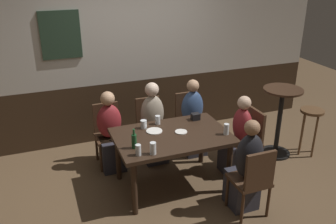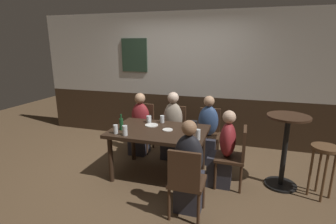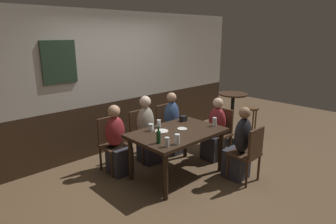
# 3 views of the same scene
# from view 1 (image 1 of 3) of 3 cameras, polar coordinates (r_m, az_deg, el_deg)

# --- Properties ---
(ground_plane) EXTENTS (12.00, 12.00, 0.00)m
(ground_plane) POSITION_cam_1_polar(r_m,az_deg,el_deg) (4.89, 0.60, -11.34)
(ground_plane) COLOR brown
(wall_back) EXTENTS (6.40, 0.13, 2.60)m
(wall_back) POSITION_cam_1_polar(r_m,az_deg,el_deg) (5.78, -5.45, 8.39)
(wall_back) COLOR #332316
(wall_back) RESTS_ON ground_plane
(dining_table) EXTENTS (1.42, 0.95, 0.74)m
(dining_table) POSITION_cam_1_polar(r_m,az_deg,el_deg) (4.55, 0.63, -4.55)
(dining_table) COLOR black
(dining_table) RESTS_ON ground_plane
(chair_left_far) EXTENTS (0.40, 0.40, 0.88)m
(chair_left_far) POSITION_cam_1_polar(r_m,az_deg,el_deg) (5.23, -9.38, -2.91)
(chair_left_far) COLOR #422B1C
(chair_left_far) RESTS_ON ground_plane
(chair_right_near) EXTENTS (0.40, 0.40, 0.88)m
(chair_right_near) POSITION_cam_1_polar(r_m,az_deg,el_deg) (4.21, 13.26, -10.18)
(chair_right_near) COLOR #422B1C
(chair_right_near) RESTS_ON ground_plane
(chair_mid_far) EXTENTS (0.40, 0.40, 0.88)m
(chair_mid_far) POSITION_cam_1_polar(r_m,az_deg,el_deg) (5.37, -2.84, -1.90)
(chair_mid_far) COLOR #422B1C
(chair_mid_far) RESTS_ON ground_plane
(chair_right_far) EXTENTS (0.40, 0.40, 0.88)m
(chair_right_far) POSITION_cam_1_polar(r_m,az_deg,el_deg) (5.57, 3.29, -0.92)
(chair_right_far) COLOR #422B1C
(chair_right_far) RESTS_ON ground_plane
(chair_head_east) EXTENTS (0.40, 0.40, 0.88)m
(chair_head_east) POSITION_cam_1_polar(r_m,az_deg,el_deg) (5.10, 12.54, -3.91)
(chair_head_east) COLOR #422B1C
(chair_head_east) RESTS_ON ground_plane
(person_left_far) EXTENTS (0.34, 0.37, 1.12)m
(person_left_far) POSITION_cam_1_polar(r_m,az_deg,el_deg) (5.10, -8.98, -3.90)
(person_left_far) COLOR #2D2D38
(person_left_far) RESTS_ON ground_plane
(person_right_near) EXTENTS (0.34, 0.37, 1.16)m
(person_right_near) POSITION_cam_1_polar(r_m,az_deg,el_deg) (4.33, 12.07, -9.22)
(person_right_near) COLOR #2D2D38
(person_right_near) RESTS_ON ground_plane
(person_mid_far) EXTENTS (0.34, 0.37, 1.18)m
(person_mid_far) POSITION_cam_1_polar(r_m,az_deg,el_deg) (5.23, -2.29, -2.58)
(person_mid_far) COLOR #2D2D38
(person_mid_far) RESTS_ON ground_plane
(person_right_far) EXTENTS (0.34, 0.37, 1.15)m
(person_right_far) POSITION_cam_1_polar(r_m,az_deg,el_deg) (5.45, 3.98, -1.73)
(person_right_far) COLOR #2D2D38
(person_right_far) RESTS_ON ground_plane
(person_head_east) EXTENTS (0.37, 0.34, 1.11)m
(person_head_east) POSITION_cam_1_polar(r_m,az_deg,el_deg) (5.03, 10.94, -4.55)
(person_head_east) COLOR #2D2D38
(person_head_east) RESTS_ON ground_plane
(pint_glass_stout) EXTENTS (0.08, 0.08, 0.11)m
(pint_glass_stout) POSITION_cam_1_polar(r_m,az_deg,el_deg) (4.66, -3.86, -2.02)
(pint_glass_stout) COLOR silver
(pint_glass_stout) RESTS_ON dining_table
(beer_glass_tall) EXTENTS (0.06, 0.06, 0.13)m
(beer_glass_tall) POSITION_cam_1_polar(r_m,az_deg,el_deg) (4.05, -4.70, -6.09)
(beer_glass_tall) COLOR silver
(beer_glass_tall) RESTS_ON dining_table
(tumbler_water) EXTENTS (0.07, 0.07, 0.14)m
(tumbler_water) POSITION_cam_1_polar(r_m,az_deg,el_deg) (4.55, 9.16, -2.74)
(tumbler_water) COLOR silver
(tumbler_water) RESTS_ON dining_table
(pint_glass_pale) EXTENTS (0.07, 0.07, 0.14)m
(pint_glass_pale) POSITION_cam_1_polar(r_m,az_deg,el_deg) (4.06, -2.37, -5.85)
(pint_glass_pale) COLOR silver
(pint_glass_pale) RESTS_ON dining_table
(beer_glass_half) EXTENTS (0.07, 0.07, 0.12)m
(beer_glass_half) POSITION_cam_1_polar(r_m,az_deg,el_deg) (4.77, -1.64, -1.34)
(beer_glass_half) COLOR silver
(beer_glass_half) RESTS_ON dining_table
(beer_bottle_green) EXTENTS (0.06, 0.06, 0.24)m
(beer_bottle_green) POSITION_cam_1_polar(r_m,az_deg,el_deg) (4.18, -5.36, -4.53)
(beer_bottle_green) COLOR #194723
(beer_bottle_green) RESTS_ON dining_table
(plate_white_large) EXTENTS (0.20, 0.20, 0.01)m
(plate_white_large) POSITION_cam_1_polar(r_m,az_deg,el_deg) (4.59, -2.17, -3.01)
(plate_white_large) COLOR white
(plate_white_large) RESTS_ON dining_table
(plate_white_small) EXTENTS (0.15, 0.15, 0.01)m
(plate_white_small) POSITION_cam_1_polar(r_m,az_deg,el_deg) (4.57, 2.07, -3.14)
(plate_white_small) COLOR white
(plate_white_small) RESTS_ON dining_table
(condiment_caddy) EXTENTS (0.11, 0.09, 0.09)m
(condiment_caddy) POSITION_cam_1_polar(r_m,az_deg,el_deg) (4.91, 4.34, -0.72)
(condiment_caddy) COLOR black
(condiment_caddy) RESTS_ON dining_table
(side_bar_table) EXTENTS (0.56, 0.56, 1.05)m
(side_bar_table) POSITION_cam_1_polar(r_m,az_deg,el_deg) (5.55, 17.17, -0.72)
(side_bar_table) COLOR black
(side_bar_table) RESTS_ON ground_plane
(bar_stool) EXTENTS (0.34, 0.34, 0.72)m
(bar_stool) POSITION_cam_1_polar(r_m,az_deg,el_deg) (5.75, 21.58, -1.09)
(bar_stool) COLOR brown
(bar_stool) RESTS_ON ground_plane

